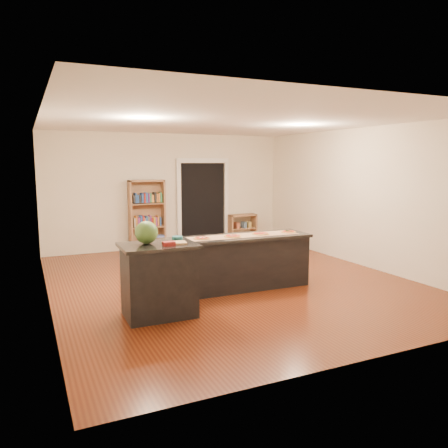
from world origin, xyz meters
name	(u,v)px	position (x,y,z in m)	size (l,w,h in m)	color
room	(229,203)	(0.00, 0.00, 1.40)	(6.00, 7.00, 2.80)	beige
doorway	(203,198)	(0.90, 3.46, 1.20)	(1.40, 0.09, 2.21)	black
kitchen_island	(232,263)	(-0.17, -0.48, 0.45)	(2.70, 0.73, 0.89)	black
side_counter	(159,280)	(-1.64, -1.24, 0.51)	(1.02, 0.74, 1.01)	black
bookshelf	(147,215)	(-0.60, 3.30, 0.85)	(0.85, 0.30, 1.69)	#A0724D
low_shelf	(242,228)	(1.95, 3.29, 0.37)	(0.75, 0.32, 0.75)	#A0724D
waste_bin	(160,243)	(-0.33, 3.21, 0.18)	(0.25, 0.25, 0.36)	#617DD8
kraft_paper	(232,236)	(-0.17, -0.48, 0.89)	(2.34, 0.42, 0.00)	#A47855
watermelon	(146,232)	(-1.78, -1.16, 1.16)	(0.31, 0.31, 0.31)	#144214
cutting_board	(174,243)	(-1.43, -1.30, 1.02)	(0.32, 0.21, 0.02)	tan
package_red	(169,244)	(-1.55, -1.42, 1.04)	(0.16, 0.11, 0.06)	maroon
package_teal	(177,238)	(-1.31, -1.07, 1.04)	(0.15, 0.15, 0.06)	#195966
pizza_a	(169,240)	(-1.25, -0.46, 0.90)	(0.26, 0.26, 0.02)	#B99247
pizza_b	(202,238)	(-0.71, -0.50, 0.90)	(0.26, 0.26, 0.02)	#B99247
pizza_c	(233,236)	(-0.17, -0.52, 0.90)	(0.29, 0.29, 0.02)	#B99247
pizza_d	(261,234)	(0.37, -0.50, 0.90)	(0.30, 0.30, 0.02)	#B99247
pizza_e	(288,232)	(0.90, -0.52, 0.90)	(0.26, 0.26, 0.02)	#B99247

